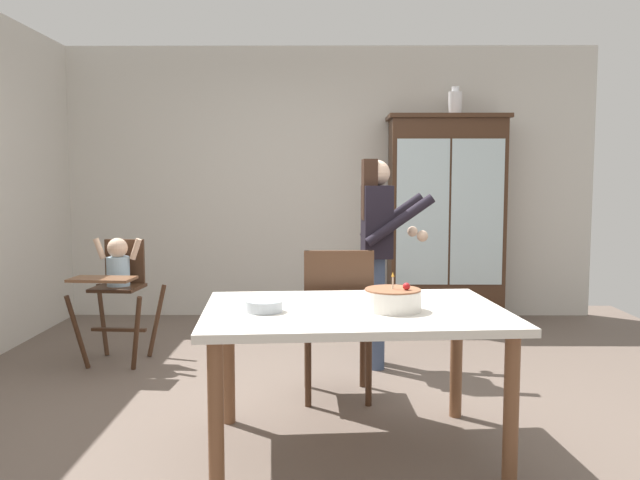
{
  "coord_description": "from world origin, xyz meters",
  "views": [
    {
      "loc": [
        -0.04,
        -3.96,
        1.38
      ],
      "look_at": [
        -0.07,
        0.7,
        0.95
      ],
      "focal_mm": 36.55,
      "sensor_mm": 36.0,
      "label": 1
    }
  ],
  "objects_px": {
    "adult_person": "(378,236)",
    "serving_bowl": "(264,306)",
    "ceramic_vase": "(455,103)",
    "dining_chair_far_side": "(338,314)",
    "dining_table": "(354,325)",
    "birthday_cake": "(393,300)",
    "china_cabinet": "(446,219)",
    "high_chair_with_toddler": "(118,277)"
  },
  "relations": [
    {
      "from": "serving_bowl",
      "to": "dining_chair_far_side",
      "type": "relative_size",
      "value": 0.19
    },
    {
      "from": "ceramic_vase",
      "to": "high_chair_with_toddler",
      "type": "relative_size",
      "value": 0.28
    },
    {
      "from": "high_chair_with_toddler",
      "to": "dining_table",
      "type": "distance_m",
      "value": 2.34
    },
    {
      "from": "dining_table",
      "to": "serving_bowl",
      "type": "relative_size",
      "value": 8.76
    },
    {
      "from": "china_cabinet",
      "to": "adult_person",
      "type": "bearing_deg",
      "value": -116.64
    },
    {
      "from": "birthday_cake",
      "to": "dining_chair_far_side",
      "type": "xyz_separation_m",
      "value": [
        -0.25,
        0.8,
        -0.24
      ]
    },
    {
      "from": "adult_person",
      "to": "serving_bowl",
      "type": "distance_m",
      "value": 1.77
    },
    {
      "from": "adult_person",
      "to": "serving_bowl",
      "type": "bearing_deg",
      "value": 154.91
    },
    {
      "from": "high_chair_with_toddler",
      "to": "birthday_cake",
      "type": "bearing_deg",
      "value": -36.88
    },
    {
      "from": "china_cabinet",
      "to": "serving_bowl",
      "type": "relative_size",
      "value": 11.1
    },
    {
      "from": "dining_table",
      "to": "ceramic_vase",
      "type": "bearing_deg",
      "value": 70.42
    },
    {
      "from": "adult_person",
      "to": "serving_bowl",
      "type": "xyz_separation_m",
      "value": [
        -0.68,
        -1.62,
        -0.2
      ]
    },
    {
      "from": "china_cabinet",
      "to": "dining_chair_far_side",
      "type": "xyz_separation_m",
      "value": [
        -1.1,
        -2.36,
        -0.45
      ]
    },
    {
      "from": "high_chair_with_toddler",
      "to": "dining_table",
      "type": "bearing_deg",
      "value": -38.8
    },
    {
      "from": "ceramic_vase",
      "to": "dining_table",
      "type": "bearing_deg",
      "value": -109.58
    },
    {
      "from": "china_cabinet",
      "to": "birthday_cake",
      "type": "height_order",
      "value": "china_cabinet"
    },
    {
      "from": "ceramic_vase",
      "to": "adult_person",
      "type": "xyz_separation_m",
      "value": [
        -0.86,
        -1.58,
        -1.15
      ]
    },
    {
      "from": "birthday_cake",
      "to": "dining_chair_far_side",
      "type": "height_order",
      "value": "dining_chair_far_side"
    },
    {
      "from": "birthday_cake",
      "to": "china_cabinet",
      "type": "bearing_deg",
      "value": 75.05
    },
    {
      "from": "serving_bowl",
      "to": "ceramic_vase",
      "type": "bearing_deg",
      "value": 64.2
    },
    {
      "from": "ceramic_vase",
      "to": "dining_chair_far_side",
      "type": "relative_size",
      "value": 0.28
    },
    {
      "from": "ceramic_vase",
      "to": "serving_bowl",
      "type": "xyz_separation_m",
      "value": [
        -1.55,
        -3.2,
        -1.35
      ]
    },
    {
      "from": "china_cabinet",
      "to": "adult_person",
      "type": "distance_m",
      "value": 1.76
    },
    {
      "from": "china_cabinet",
      "to": "ceramic_vase",
      "type": "distance_m",
      "value": 1.11
    },
    {
      "from": "china_cabinet",
      "to": "dining_chair_far_side",
      "type": "bearing_deg",
      "value": -114.92
    },
    {
      "from": "adult_person",
      "to": "dining_table",
      "type": "height_order",
      "value": "adult_person"
    },
    {
      "from": "dining_table",
      "to": "dining_chair_far_side",
      "type": "height_order",
      "value": "dining_chair_far_side"
    },
    {
      "from": "china_cabinet",
      "to": "birthday_cake",
      "type": "relative_size",
      "value": 7.14
    },
    {
      "from": "high_chair_with_toddler",
      "to": "dining_table",
      "type": "height_order",
      "value": "high_chair_with_toddler"
    },
    {
      "from": "high_chair_with_toddler",
      "to": "serving_bowl",
      "type": "height_order",
      "value": "high_chair_with_toddler"
    },
    {
      "from": "dining_table",
      "to": "serving_bowl",
      "type": "bearing_deg",
      "value": -167.78
    },
    {
      "from": "china_cabinet",
      "to": "ceramic_vase",
      "type": "relative_size",
      "value": 7.4
    },
    {
      "from": "high_chair_with_toddler",
      "to": "birthday_cake",
      "type": "xyz_separation_m",
      "value": [
        1.89,
        -1.67,
        0.14
      ]
    },
    {
      "from": "ceramic_vase",
      "to": "dining_chair_far_side",
      "type": "bearing_deg",
      "value": -116.31
    },
    {
      "from": "ceramic_vase",
      "to": "birthday_cake",
      "type": "height_order",
      "value": "ceramic_vase"
    },
    {
      "from": "dining_chair_far_side",
      "to": "high_chair_with_toddler",
      "type": "bearing_deg",
      "value": -30.09
    },
    {
      "from": "birthday_cake",
      "to": "dining_chair_far_side",
      "type": "distance_m",
      "value": 0.87
    },
    {
      "from": "birthday_cake",
      "to": "serving_bowl",
      "type": "xyz_separation_m",
      "value": [
        -0.63,
        -0.04,
        -0.03
      ]
    },
    {
      "from": "dining_table",
      "to": "dining_chair_far_side",
      "type": "bearing_deg",
      "value": 95.05
    },
    {
      "from": "adult_person",
      "to": "serving_bowl",
      "type": "height_order",
      "value": "adult_person"
    },
    {
      "from": "china_cabinet",
      "to": "adult_person",
      "type": "relative_size",
      "value": 1.31
    },
    {
      "from": "ceramic_vase",
      "to": "dining_chair_far_side",
      "type": "xyz_separation_m",
      "value": [
        -1.17,
        -2.37,
        -1.56
      ]
    }
  ]
}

